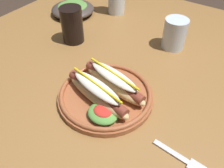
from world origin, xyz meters
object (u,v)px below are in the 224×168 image
hot_dog_plate (106,92)px  side_bowl (73,9)px  fork (183,159)px  soda_cup (72,25)px  water_cup (175,34)px

hot_dog_plate → side_bowl: bearing=140.9°
fork → hot_dog_plate: bearing=172.3°
soda_cup → side_bowl: (-0.14, 0.16, -0.04)m
side_bowl → hot_dog_plate: bearing=-39.1°
hot_dog_plate → side_bowl: hot_dog_plate is taller
hot_dog_plate → fork: hot_dog_plate is taller
hot_dog_plate → fork: size_ratio=2.13×
hot_dog_plate → side_bowl: 0.52m
fork → water_cup: bearing=121.1°
water_cup → side_bowl: water_cup is taller
water_cup → side_bowl: bearing=-178.9°
fork → soda_cup: size_ratio=0.97×
water_cup → soda_cup: bearing=-152.1°
soda_cup → side_bowl: size_ratio=0.70×
hot_dog_plate → soda_cup: (-0.27, 0.17, 0.04)m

